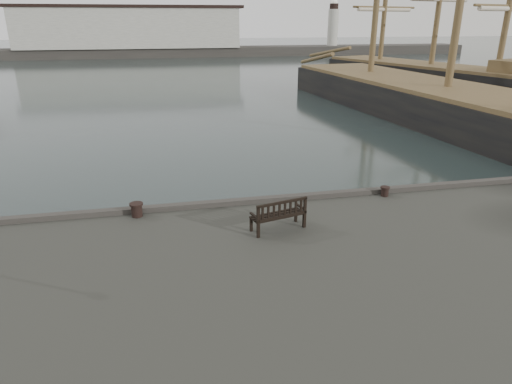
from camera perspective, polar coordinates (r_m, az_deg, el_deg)
ground at (r=17.01m, az=0.88°, el=-5.95°), size 400.00×400.00×0.00m
breakwater at (r=106.86m, az=-13.47°, el=18.38°), size 140.00×9.50×12.20m
bench at (r=14.03m, az=2.81°, el=-3.54°), size 1.80×1.00×0.98m
bollard_left at (r=15.47m, az=-14.69°, el=-2.17°), size 0.59×0.59×0.47m
bollard_right at (r=17.38m, az=15.80°, el=0.08°), size 0.44×0.44×0.36m
tall_ship_main at (r=39.71m, az=22.45°, el=9.23°), size 11.79×42.09×31.15m
tall_ship_far at (r=58.75m, az=20.79°, el=12.76°), size 14.81×30.47×25.63m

